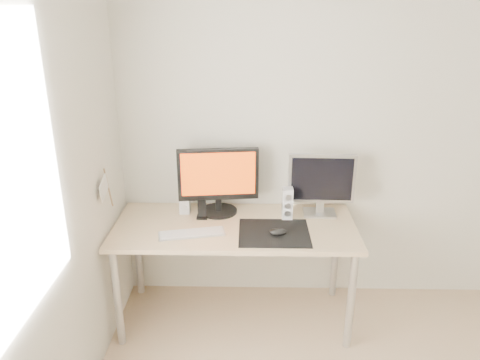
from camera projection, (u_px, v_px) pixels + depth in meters
name	position (u px, v px, depth m)	size (l,w,h in m)	color
wall_back	(370.00, 135.00, 3.23)	(3.50, 3.50, 0.00)	silver
mousepad	(274.00, 233.00, 2.98)	(0.45, 0.40, 0.00)	black
mouse	(278.00, 232.00, 2.95)	(0.11, 0.07, 0.04)	black
desk	(235.00, 235.00, 3.12)	(1.60, 0.70, 0.73)	#D1B587
main_monitor	(218.00, 179.00, 3.18)	(0.55, 0.29, 0.47)	black
second_monitor	(321.00, 182.00, 3.17)	(0.45, 0.17, 0.43)	silver
speaker_left	(185.00, 198.00, 3.24)	(0.07, 0.08, 0.22)	silver
speaker_right	(287.00, 203.00, 3.15)	(0.07, 0.08, 0.22)	white
keyboard	(192.00, 233.00, 2.96)	(0.44, 0.21, 0.02)	#B3B3B5
phone_dock	(202.00, 213.00, 3.18)	(0.07, 0.06, 0.13)	black
pennant	(105.00, 187.00, 2.86)	(0.01, 0.23, 0.29)	#A57F54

